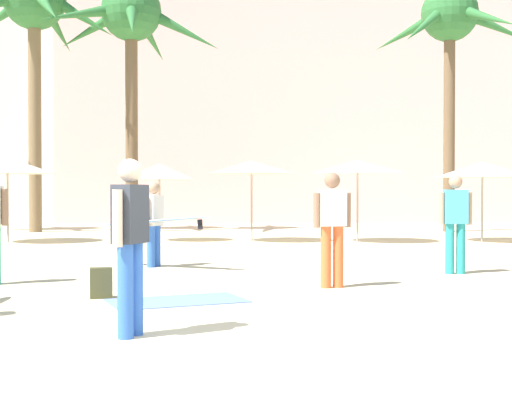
{
  "coord_description": "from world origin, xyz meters",
  "views": [
    {
      "loc": [
        0.14,
        -6.75,
        1.46
      ],
      "look_at": [
        0.84,
        4.87,
        1.25
      ],
      "focal_mm": 49.83,
      "sensor_mm": 36.0,
      "label": 1
    }
  ],
  "objects_px": {
    "palm_tree_center": "(450,28)",
    "cafe_umbrella_6": "(252,167)",
    "person_far_right": "(455,220)",
    "person_far_left": "(153,221)",
    "person_mid_center": "(332,224)",
    "beach_towel": "(177,301)",
    "palm_tree_right": "(34,14)",
    "cafe_umbrella_3": "(358,167)",
    "person_mid_right": "(130,239)",
    "cafe_umbrella_2": "(159,171)",
    "backpack": "(101,283)",
    "cafe_umbrella_4": "(482,170)",
    "palm_tree_left": "(130,27)",
    "cafe_umbrella_0": "(7,165)"
  },
  "relations": [
    {
      "from": "beach_towel",
      "to": "palm_tree_left",
      "type": "bearing_deg",
      "value": 98.61
    },
    {
      "from": "person_mid_center",
      "to": "person_far_right",
      "type": "bearing_deg",
      "value": 113.59
    },
    {
      "from": "person_far_left",
      "to": "person_mid_right",
      "type": "bearing_deg",
      "value": 119.61
    },
    {
      "from": "palm_tree_left",
      "to": "cafe_umbrella_6",
      "type": "height_order",
      "value": "palm_tree_left"
    },
    {
      "from": "palm_tree_center",
      "to": "cafe_umbrella_6",
      "type": "distance_m",
      "value": 10.42
    },
    {
      "from": "backpack",
      "to": "person_far_left",
      "type": "bearing_deg",
      "value": -16.41
    },
    {
      "from": "palm_tree_right",
      "to": "cafe_umbrella_3",
      "type": "distance_m",
      "value": 13.46
    },
    {
      "from": "backpack",
      "to": "person_far_right",
      "type": "relative_size",
      "value": 0.24
    },
    {
      "from": "backpack",
      "to": "cafe_umbrella_3",
      "type": "bearing_deg",
      "value": -39.33
    },
    {
      "from": "palm_tree_right",
      "to": "cafe_umbrella_3",
      "type": "height_order",
      "value": "palm_tree_right"
    },
    {
      "from": "person_far_left",
      "to": "person_mid_right",
      "type": "relative_size",
      "value": 1.37
    },
    {
      "from": "palm_tree_left",
      "to": "cafe_umbrella_3",
      "type": "bearing_deg",
      "value": -38.76
    },
    {
      "from": "cafe_umbrella_0",
      "to": "cafe_umbrella_2",
      "type": "xyz_separation_m",
      "value": [
        4.33,
        0.3,
        -0.16
      ]
    },
    {
      "from": "person_far_right",
      "to": "cafe_umbrella_4",
      "type": "bearing_deg",
      "value": 156.21
    },
    {
      "from": "palm_tree_center",
      "to": "person_far_right",
      "type": "xyz_separation_m",
      "value": [
        -4.38,
        -13.24,
        -6.51
      ]
    },
    {
      "from": "palm_tree_center",
      "to": "cafe_umbrella_2",
      "type": "xyz_separation_m",
      "value": [
        -10.28,
        -4.48,
        -5.4
      ]
    },
    {
      "from": "palm_tree_left",
      "to": "cafe_umbrella_2",
      "type": "distance_m",
      "value": 7.5
    },
    {
      "from": "cafe_umbrella_6",
      "to": "person_far_left",
      "type": "bearing_deg",
      "value": -107.99
    },
    {
      "from": "beach_towel",
      "to": "person_mid_right",
      "type": "bearing_deg",
      "value": -98.73
    },
    {
      "from": "person_far_left",
      "to": "person_mid_center",
      "type": "relative_size",
      "value": 1.4
    },
    {
      "from": "cafe_umbrella_2",
      "to": "person_mid_center",
      "type": "height_order",
      "value": "cafe_umbrella_2"
    },
    {
      "from": "person_far_right",
      "to": "person_mid_right",
      "type": "xyz_separation_m",
      "value": [
        -5.15,
        -5.21,
        0.02
      ]
    },
    {
      "from": "person_far_right",
      "to": "person_mid_right",
      "type": "relative_size",
      "value": 0.98
    },
    {
      "from": "palm_tree_right",
      "to": "beach_towel",
      "type": "height_order",
      "value": "palm_tree_right"
    },
    {
      "from": "cafe_umbrella_2",
      "to": "person_far_right",
      "type": "relative_size",
      "value": 1.31
    },
    {
      "from": "palm_tree_left",
      "to": "cafe_umbrella_3",
      "type": "relative_size",
      "value": 3.49
    },
    {
      "from": "cafe_umbrella_0",
      "to": "person_far_right",
      "type": "bearing_deg",
      "value": -39.57
    },
    {
      "from": "cafe_umbrella_0",
      "to": "cafe_umbrella_6",
      "type": "height_order",
      "value": "cafe_umbrella_0"
    },
    {
      "from": "palm_tree_center",
      "to": "person_mid_center",
      "type": "relative_size",
      "value": 5.15
    },
    {
      "from": "cafe_umbrella_0",
      "to": "person_mid_center",
      "type": "height_order",
      "value": "cafe_umbrella_0"
    },
    {
      "from": "palm_tree_right",
      "to": "person_mid_right",
      "type": "xyz_separation_m",
      "value": [
        5.64,
        -19.09,
        -6.93
      ]
    },
    {
      "from": "cafe_umbrella_3",
      "to": "palm_tree_center",
      "type": "bearing_deg",
      "value": 49.38
    },
    {
      "from": "person_far_left",
      "to": "palm_tree_center",
      "type": "bearing_deg",
      "value": -102.9
    },
    {
      "from": "palm_tree_center",
      "to": "cafe_umbrella_6",
      "type": "xyz_separation_m",
      "value": [
        -7.57,
        -4.83,
        -5.29
      ]
    },
    {
      "from": "palm_tree_right",
      "to": "cafe_umbrella_6",
      "type": "height_order",
      "value": "palm_tree_right"
    },
    {
      "from": "person_mid_right",
      "to": "cafe_umbrella_2",
      "type": "bearing_deg",
      "value": -64.45
    },
    {
      "from": "backpack",
      "to": "person_mid_center",
      "type": "xyz_separation_m",
      "value": [
        3.35,
        0.85,
        0.76
      ]
    },
    {
      "from": "cafe_umbrella_2",
      "to": "beach_towel",
      "type": "relative_size",
      "value": 1.3
    },
    {
      "from": "palm_tree_center",
      "to": "beach_towel",
      "type": "bearing_deg",
      "value": -119.59
    },
    {
      "from": "person_mid_center",
      "to": "cafe_umbrella_4",
      "type": "bearing_deg",
      "value": 137.27
    },
    {
      "from": "palm_tree_right",
      "to": "cafe_umbrella_0",
      "type": "xyz_separation_m",
      "value": [
        0.55,
        -5.43,
        -5.69
      ]
    },
    {
      "from": "palm_tree_center",
      "to": "palm_tree_right",
      "type": "bearing_deg",
      "value": 177.56
    },
    {
      "from": "cafe_umbrella_3",
      "to": "cafe_umbrella_6",
      "type": "xyz_separation_m",
      "value": [
        -3.06,
        0.42,
        -0.01
      ]
    },
    {
      "from": "cafe_umbrella_2",
      "to": "person_mid_center",
      "type": "relative_size",
      "value": 1.31
    },
    {
      "from": "cafe_umbrella_3",
      "to": "person_mid_center",
      "type": "relative_size",
      "value": 1.49
    },
    {
      "from": "cafe_umbrella_2",
      "to": "cafe_umbrella_4",
      "type": "distance_m",
      "value": 9.47
    },
    {
      "from": "palm_tree_center",
      "to": "person_far_left",
      "type": "xyz_separation_m",
      "value": [
        -9.85,
        -11.86,
        -6.57
      ]
    },
    {
      "from": "cafe_umbrella_2",
      "to": "palm_tree_left",
      "type": "bearing_deg",
      "value": 105.78
    },
    {
      "from": "person_mid_right",
      "to": "palm_tree_right",
      "type": "bearing_deg",
      "value": -51.1
    },
    {
      "from": "palm_tree_center",
      "to": "person_mid_right",
      "type": "distance_m",
      "value": 21.75
    }
  ]
}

